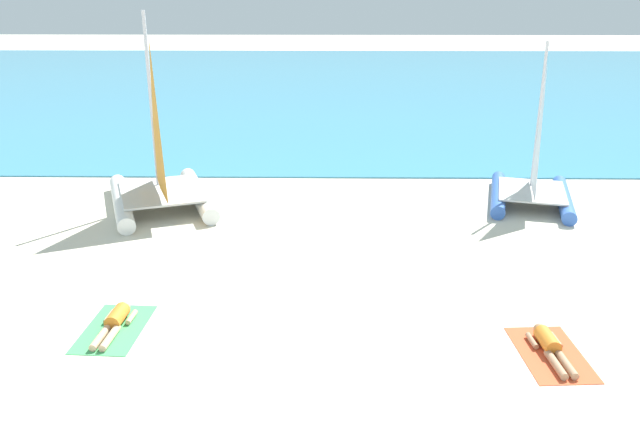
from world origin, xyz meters
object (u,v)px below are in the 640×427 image
Objects in this scene: sunbather_left at (115,321)px; towel_right at (551,354)px; sunbather_right at (550,346)px; sailboat_white at (160,181)px; sailboat_blue at (533,182)px; towel_left at (114,329)px.

towel_right is at bearing -2.94° from sunbather_left.
sailboat_white is at bearing 135.47° from sunbather_right.
sailboat_white reaches higher than sailboat_blue.
sailboat_white reaches higher than towel_right.
sailboat_blue is at bearing 72.80° from sunbather_right.
towel_right is at bearing -89.75° from sailboat_blue.
sunbather_left is at bearing -103.60° from sailboat_white.
sailboat_blue is at bearing 76.34° from towel_right.
sailboat_white is 2.90× the size of towel_right.
sunbather_left is (-10.09, -7.42, -0.56)m from sailboat_blue.
sailboat_white is 7.04m from sunbather_left.
sunbather_right is at bearing -61.21° from sailboat_white.
towel_right is at bearing -61.44° from sailboat_white.
sailboat_blue is 8.53m from towel_right.
sailboat_blue is at bearing -17.70° from sailboat_white.
sailboat_white is at bearing 99.52° from sunbather_left.
towel_left is at bearing -129.53° from sailboat_blue.
towel_right is (-2.01, -8.27, -0.69)m from sailboat_blue.
sunbather_right is (8.87, -7.74, -0.69)m from sailboat_white.
sunbather_right is (8.08, -0.78, 0.00)m from sunbather_left.
sunbather_left is at bearing -129.76° from sailboat_blue.
sunbather_left is 1.00× the size of sunbather_right.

